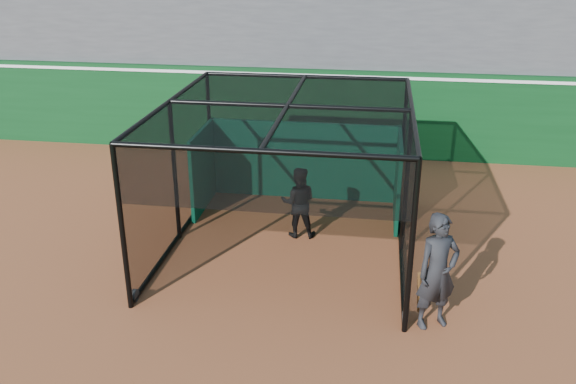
# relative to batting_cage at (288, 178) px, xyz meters

# --- Properties ---
(ground) EXTENTS (120.00, 120.00, 0.00)m
(ground) POSITION_rel_batting_cage_xyz_m (-0.60, -2.51, -1.48)
(ground) COLOR brown
(ground) RESTS_ON ground
(outfield_wall) EXTENTS (50.00, 0.50, 2.50)m
(outfield_wall) POSITION_rel_batting_cage_xyz_m (-0.60, 5.99, -0.19)
(outfield_wall) COLOR #0A3916
(outfield_wall) RESTS_ON ground
(batting_cage) EXTENTS (4.75, 5.49, 2.96)m
(batting_cage) POSITION_rel_batting_cage_xyz_m (0.00, 0.00, 0.00)
(batting_cage) COLOR black
(batting_cage) RESTS_ON ground
(batter) EXTENTS (0.81, 0.66, 1.54)m
(batter) POSITION_rel_batting_cage_xyz_m (0.16, 0.46, -0.71)
(batter) COLOR black
(batter) RESTS_ON ground
(on_deck_player) EXTENTS (0.86, 0.75, 1.98)m
(on_deck_player) POSITION_rel_batting_cage_xyz_m (2.79, -2.46, -0.49)
(on_deck_player) COLOR black
(on_deck_player) RESTS_ON ground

